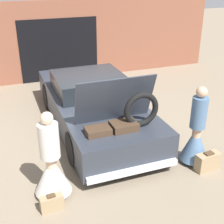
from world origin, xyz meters
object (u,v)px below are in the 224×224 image
object	(u,v)px
person_right	(196,137)
suitcase_beside_left_person	(52,203)
car	(93,104)
suitcase_beside_right_person	(208,161)
person_left	(52,167)

from	to	relation	value
person_right	suitcase_beside_left_person	bearing A→B (deg)	109.11
suitcase_beside_left_person	car	bearing A→B (deg)	59.63
car	suitcase_beside_right_person	distance (m)	3.17
car	person_left	xyz separation A→B (m)	(-1.51, -2.35, -0.02)
suitcase_beside_right_person	person_left	bearing A→B (deg)	173.71
person_left	person_right	size ratio (longest dim) A/B	0.97
car	suitcase_beside_left_person	world-z (taller)	car
person_right	suitcase_beside_right_person	bearing A→B (deg)	-150.38
car	person_right	distance (m)	2.79
suitcase_beside_left_person	suitcase_beside_right_person	xyz separation A→B (m)	(3.23, 0.06, 0.04)
person_left	suitcase_beside_left_person	size ratio (longest dim) A/B	4.06
person_left	person_right	xyz separation A→B (m)	(3.01, -0.00, 0.03)
person_right	suitcase_beside_left_person	distance (m)	3.18
car	person_right	size ratio (longest dim) A/B	2.99
person_left	suitcase_beside_left_person	xyz separation A→B (m)	(-0.11, -0.40, -0.45)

